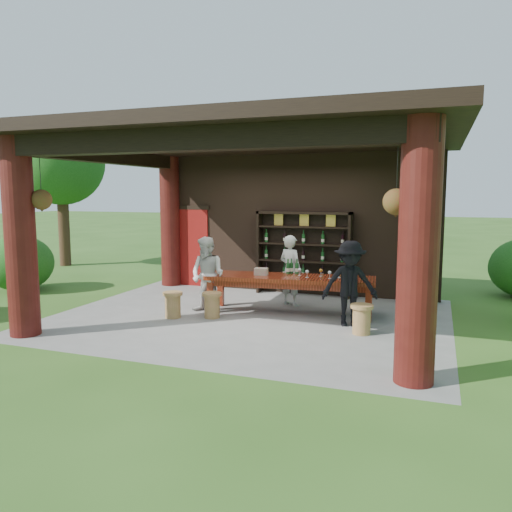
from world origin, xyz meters
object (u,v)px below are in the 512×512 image
(tasting_table, at_px, (290,282))
(stool_far_left, at_px, (173,304))
(host, at_px, (291,270))
(stool_near_left, at_px, (212,304))
(napkin_basket, at_px, (261,271))
(wine_shelf, at_px, (303,253))
(guest_woman, at_px, (208,275))
(guest_man, at_px, (350,284))
(stool_near_right, at_px, (362,318))

(tasting_table, relative_size, stool_far_left, 6.79)
(stool_far_left, bearing_deg, host, 44.90)
(stool_near_left, height_order, napkin_basket, napkin_basket)
(wine_shelf, xyz_separation_m, napkin_basket, (-0.38, -1.90, -0.17))
(guest_woman, xyz_separation_m, guest_man, (2.82, 0.00, 0.01))
(tasting_table, distance_m, napkin_basket, 0.62)
(stool_near_left, xyz_separation_m, stool_far_left, (-0.72, -0.25, 0.00))
(tasting_table, relative_size, stool_near_right, 6.66)
(tasting_table, distance_m, stool_near_left, 1.61)
(stool_far_left, height_order, napkin_basket, napkin_basket)
(stool_near_left, bearing_deg, stool_far_left, -160.76)
(host, xyz_separation_m, guest_woman, (-1.36, -1.24, 0.01))
(stool_near_left, bearing_deg, guest_man, 7.43)
(stool_near_left, distance_m, stool_near_right, 2.87)
(stool_far_left, distance_m, guest_man, 3.38)
(stool_near_left, relative_size, stool_far_left, 0.98)
(tasting_table, bearing_deg, guest_man, -22.77)
(stool_far_left, height_order, guest_man, guest_man)
(stool_near_left, xyz_separation_m, napkin_basket, (0.71, 0.82, 0.56))
(tasting_table, distance_m, host, 0.73)
(stool_near_right, bearing_deg, tasting_table, 147.20)
(stool_near_right, relative_size, guest_man, 0.33)
(wine_shelf, bearing_deg, stool_near_left, -111.79)
(tasting_table, height_order, napkin_basket, napkin_basket)
(tasting_table, height_order, stool_near_left, tasting_table)
(guest_man, xyz_separation_m, napkin_basket, (-1.86, 0.48, 0.05))
(stool_near_right, distance_m, guest_man, 0.75)
(tasting_table, distance_m, guest_woman, 1.64)
(napkin_basket, bearing_deg, stool_near_left, -130.99)
(host, relative_size, guest_woman, 0.99)
(wine_shelf, relative_size, guest_woman, 1.46)
(stool_near_right, height_order, stool_far_left, stool_near_right)
(host, height_order, guest_woman, guest_woman)
(wine_shelf, bearing_deg, host, -88.87)
(tasting_table, distance_m, guest_man, 1.39)
(tasting_table, xyz_separation_m, napkin_basket, (-0.58, -0.05, 0.19))
(stool_far_left, relative_size, guest_woman, 0.33)
(guest_woman, bearing_deg, stool_near_right, 1.50)
(wine_shelf, distance_m, stool_near_right, 3.45)
(stool_near_right, bearing_deg, guest_woman, 171.36)
(guest_woman, bearing_deg, napkin_basket, 37.06)
(wine_shelf, distance_m, guest_man, 2.82)
(stool_near_right, xyz_separation_m, host, (-1.76, 1.71, 0.48))
(guest_woman, distance_m, napkin_basket, 1.08)
(wine_shelf, xyz_separation_m, stool_far_left, (-1.80, -2.97, -0.72))
(stool_near_right, height_order, guest_man, guest_man)
(stool_far_left, height_order, guest_woman, guest_woman)
(stool_near_left, height_order, stool_near_right, stool_near_right)
(guest_woman, bearing_deg, wine_shelf, 70.94)
(stool_far_left, distance_m, host, 2.62)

